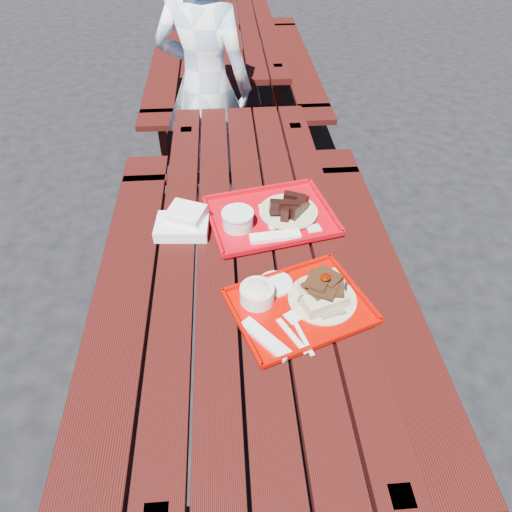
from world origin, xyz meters
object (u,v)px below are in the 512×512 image
(picnic_table_near, at_px, (253,277))
(picnic_table_far, at_px, (231,47))
(person, at_px, (205,87))
(far_tray, at_px, (269,216))
(near_tray, at_px, (297,299))

(picnic_table_near, distance_m, picnic_table_far, 2.80)
(picnic_table_far, height_order, person, person)
(far_tray, bearing_deg, picnic_table_near, -119.36)
(far_tray, relative_size, person, 0.36)
(picnic_table_near, distance_m, near_tray, 0.42)
(picnic_table_near, height_order, person, person)
(near_tray, bearing_deg, far_tray, 96.09)
(near_tray, relative_size, far_tray, 0.93)
(person, bearing_deg, picnic_table_near, 116.46)
(near_tray, bearing_deg, picnic_table_far, 92.29)
(near_tray, height_order, far_tray, near_tray)
(picnic_table_near, distance_m, far_tray, 0.27)
(person, bearing_deg, near_tray, 119.01)
(picnic_table_far, relative_size, far_tray, 4.19)
(near_tray, xyz_separation_m, person, (-0.32, 1.73, 0.02))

